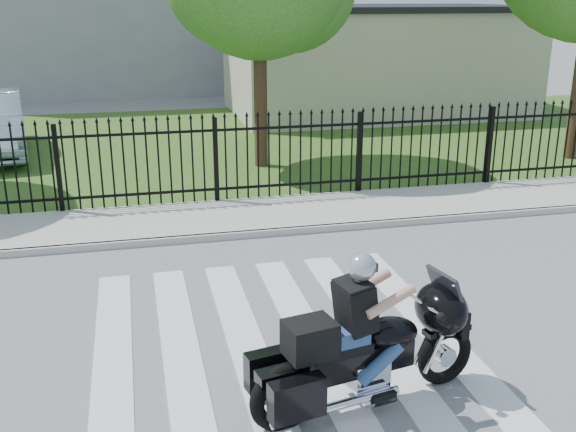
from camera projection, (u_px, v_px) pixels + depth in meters
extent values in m
plane|color=slate|center=(283.00, 351.00, 8.15)|extent=(120.00, 120.00, 0.00)
cube|color=#ADAAA3|center=(224.00, 218.00, 12.75)|extent=(40.00, 2.00, 0.12)
cube|color=#ADAAA3|center=(232.00, 236.00, 11.82)|extent=(40.00, 0.12, 0.12)
cube|color=#2E511B|center=(190.00, 144.00, 19.23)|extent=(40.00, 12.00, 0.02)
cube|color=black|center=(217.00, 189.00, 13.58)|extent=(26.00, 0.04, 0.05)
cube|color=black|center=(215.00, 130.00, 13.20)|extent=(26.00, 0.04, 0.05)
cylinder|color=#382316|center=(260.00, 82.00, 16.13)|extent=(0.32, 0.32, 4.16)
cube|color=beige|center=(375.00, 63.00, 23.89)|extent=(10.00, 6.00, 3.50)
cube|color=black|center=(377.00, 8.00, 23.31)|extent=(10.20, 6.20, 0.20)
torus|color=black|center=(445.00, 355.00, 7.40)|extent=(0.70, 0.27, 0.69)
torus|color=black|center=(284.00, 398.00, 6.62)|extent=(0.74, 0.29, 0.73)
cube|color=black|center=(355.00, 361.00, 6.87)|extent=(1.32, 0.50, 0.30)
ellipsoid|color=black|center=(389.00, 333.00, 6.96)|extent=(0.69, 0.52, 0.33)
cube|color=black|center=(338.00, 348.00, 6.73)|extent=(0.70, 0.44, 0.10)
cube|color=silver|center=(367.00, 372.00, 6.98)|extent=(0.45, 0.37, 0.30)
ellipsoid|color=black|center=(441.00, 309.00, 7.17)|extent=(0.67, 0.81, 0.54)
cube|color=black|center=(310.00, 339.00, 6.55)|extent=(0.55, 0.47, 0.36)
cube|color=navy|center=(349.00, 335.00, 6.74)|extent=(0.39, 0.36, 0.18)
sphere|color=#B5B8BE|center=(362.00, 267.00, 6.56)|extent=(0.29, 0.29, 0.29)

